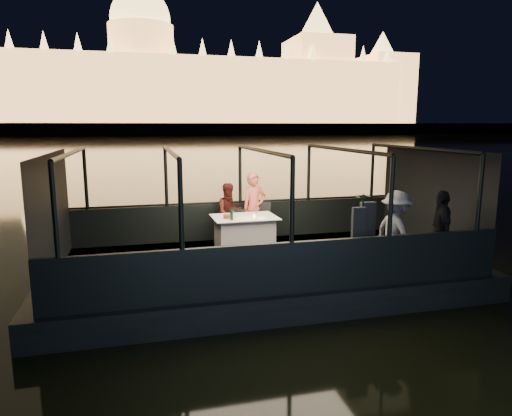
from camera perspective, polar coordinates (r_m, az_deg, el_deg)
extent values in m
plane|color=black|center=(89.04, -12.83, 7.93)|extent=(500.00, 500.00, 0.00)
cube|color=black|center=(9.83, 0.58, -9.33)|extent=(8.60, 4.40, 1.00)
cube|color=black|center=(9.68, 0.59, -6.66)|extent=(8.00, 4.00, 0.04)
cube|color=black|center=(11.45, -1.97, -1.56)|extent=(8.00, 0.08, 0.90)
cube|color=black|center=(7.71, 4.43, -7.50)|extent=(8.00, 0.08, 0.90)
cube|color=#423D33|center=(218.98, -13.81, 9.42)|extent=(400.00, 140.00, 6.00)
cube|color=white|center=(10.42, -1.46, -3.13)|extent=(1.47, 1.08, 0.77)
cube|color=black|center=(10.82, -2.18, -2.27)|extent=(0.50, 0.50, 0.82)
cube|color=black|center=(10.96, 0.99, -2.09)|extent=(0.60, 0.60, 0.96)
imported|color=#DB624F|center=(11.12, -0.23, -0.34)|extent=(0.68, 0.53, 1.67)
imported|color=#411512|center=(10.99, -3.31, -0.49)|extent=(0.78, 0.65, 1.44)
imported|color=silver|center=(9.02, 17.15, -2.68)|extent=(0.72, 1.11, 1.61)
imported|color=black|center=(9.52, 22.09, -2.31)|extent=(0.71, 1.01, 1.59)
cylinder|color=#153B1F|center=(9.91, -3.06, -0.70)|extent=(0.08, 0.08, 0.30)
cylinder|color=brown|center=(10.14, -3.51, -1.08)|extent=(0.26, 0.26, 0.09)
cylinder|color=yellow|center=(10.15, -0.23, -1.05)|extent=(0.05, 0.05, 0.07)
cylinder|color=white|center=(10.24, 1.64, -1.13)|extent=(0.25, 0.25, 0.02)
cylinder|color=white|center=(10.34, -2.41, -1.03)|extent=(0.34, 0.34, 0.02)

